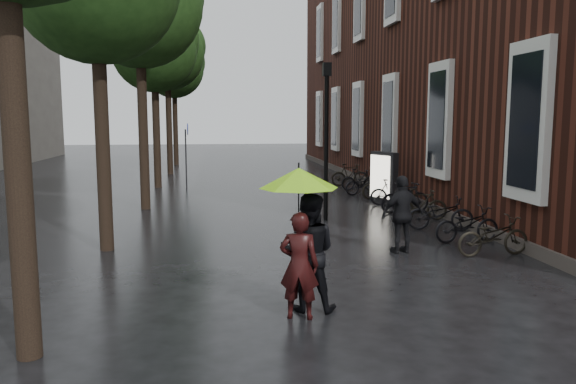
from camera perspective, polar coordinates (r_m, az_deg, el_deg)
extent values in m
plane|color=black|center=(7.22, 6.18, -17.81)|extent=(120.00, 120.00, 0.00)
cube|color=#38160F|center=(28.66, 17.87, 13.06)|extent=(10.00, 33.00, 12.00)
cube|color=silver|center=(13.76, 23.33, 6.60)|extent=(0.25, 1.60, 3.60)
cube|color=black|center=(13.71, 22.97, 6.62)|extent=(0.10, 1.20, 3.00)
cube|color=silver|center=(18.24, 15.22, 7.04)|extent=(0.25, 1.60, 3.60)
cube|color=black|center=(18.20, 14.93, 7.05)|extent=(0.10, 1.20, 3.00)
cube|color=silver|center=(22.93, 10.36, 7.24)|extent=(0.25, 1.60, 3.60)
cube|color=black|center=(22.90, 10.12, 7.25)|extent=(0.10, 1.20, 3.00)
cube|color=silver|center=(27.73, 7.17, 7.34)|extent=(0.25, 1.60, 3.60)
cube|color=black|center=(27.71, 6.96, 7.35)|extent=(0.10, 1.20, 3.00)
cube|color=silver|center=(28.26, 7.36, 18.57)|extent=(0.25, 1.60, 3.60)
cube|color=black|center=(28.23, 7.15, 18.58)|extent=(0.10, 1.20, 3.00)
cube|color=silver|center=(32.59, 4.92, 7.40)|extent=(0.25, 1.60, 3.60)
cube|color=black|center=(32.57, 4.74, 7.40)|extent=(0.10, 1.20, 3.00)
cube|color=silver|center=(33.04, 5.03, 16.98)|extent=(0.25, 1.60, 3.60)
cube|color=black|center=(33.02, 4.85, 16.99)|extent=(0.10, 1.20, 3.00)
cube|color=silver|center=(37.49, 3.25, 7.44)|extent=(0.25, 1.60, 3.60)
cube|color=black|center=(37.47, 3.10, 7.44)|extent=(0.10, 1.20, 3.00)
cube|color=silver|center=(37.88, 3.32, 15.79)|extent=(0.25, 1.60, 3.60)
cube|color=black|center=(37.86, 3.16, 15.79)|extent=(0.10, 1.20, 3.00)
cube|color=#3F3833|center=(26.97, 7.91, 1.26)|extent=(0.40, 33.00, 0.30)
cylinder|color=black|center=(7.75, -25.69, 1.26)|extent=(0.32, 0.32, 4.68)
cylinder|color=black|center=(13.58, -18.27, 3.68)|extent=(0.32, 0.32, 4.51)
cylinder|color=black|center=(19.47, -14.48, 5.54)|extent=(0.32, 0.32, 4.95)
cylinder|color=black|center=(25.46, -13.20, 5.38)|extent=(0.32, 0.32, 4.40)
cylinder|color=black|center=(31.42, -11.98, 6.15)|extent=(0.32, 0.32, 4.79)
cylinder|color=black|center=(37.41, -11.36, 6.20)|extent=(0.32, 0.32, 4.57)
imported|color=black|center=(8.67, 1.14, -7.46)|extent=(0.69, 0.55, 1.67)
imported|color=black|center=(9.03, 2.07, -6.12)|extent=(1.08, 0.93, 1.90)
cylinder|color=black|center=(8.67, 1.08, -3.70)|extent=(0.02, 0.02, 1.56)
cone|color=#8DE418|center=(8.55, 1.09, 1.44)|extent=(1.23, 1.23, 0.31)
cylinder|color=black|center=(8.53, 1.10, 2.74)|extent=(0.02, 0.02, 0.08)
imported|color=black|center=(13.07, 11.55, -2.24)|extent=(1.11, 0.65, 1.79)
imported|color=black|center=(13.42, 20.11, -4.21)|extent=(1.77, 0.75, 0.91)
imported|color=black|center=(14.64, 17.73, -3.16)|extent=(1.77, 0.77, 0.90)
imported|color=black|center=(15.99, 15.22, -2.11)|extent=(1.88, 0.98, 0.94)
imported|color=black|center=(17.39, 13.33, -1.24)|extent=(1.65, 0.65, 0.96)
imported|color=black|center=(18.61, 11.81, -0.53)|extent=(1.76, 0.71, 1.03)
imported|color=black|center=(20.13, 10.54, -0.03)|extent=(1.59, 0.65, 0.93)
imported|color=black|center=(21.46, 9.64, 0.51)|extent=(1.64, 0.52, 0.97)
imported|color=black|center=(22.69, 7.86, 0.85)|extent=(1.83, 0.93, 0.91)
imported|color=black|center=(24.05, 7.25, 1.25)|extent=(1.56, 0.54, 0.92)
imported|color=black|center=(25.55, 6.27, 1.75)|extent=(1.73, 0.58, 1.02)
cube|color=black|center=(20.42, 9.72, 1.42)|extent=(0.26, 1.24, 1.87)
cube|color=white|center=(20.38, 9.35, 1.56)|extent=(0.04, 1.04, 1.53)
cylinder|color=black|center=(16.83, 3.90, 4.50)|extent=(0.13, 0.13, 4.38)
cube|color=black|center=(16.86, 3.97, 12.32)|extent=(0.24, 0.24, 0.38)
sphere|color=#FFE5B2|center=(16.86, 3.97, 12.32)|extent=(0.20, 0.20, 0.20)
cylinder|color=#262628|center=(25.17, -10.32, 3.36)|extent=(0.06, 0.06, 2.57)
cylinder|color=navy|center=(25.11, -10.16, 6.29)|extent=(0.03, 0.51, 0.51)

